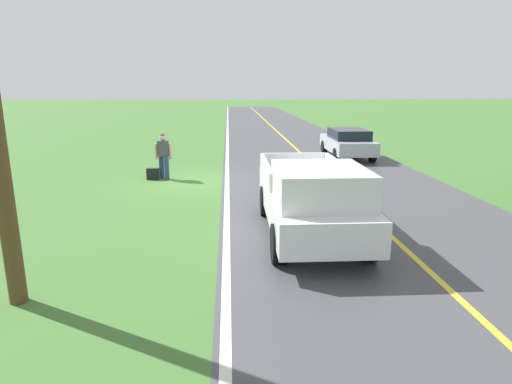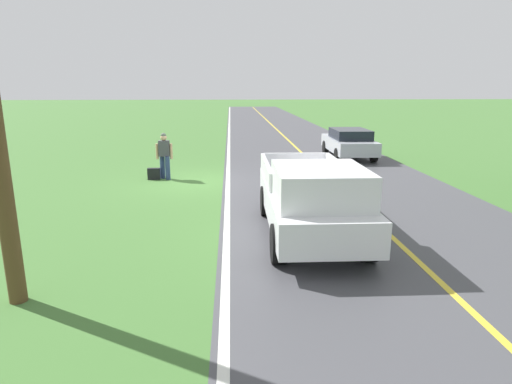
{
  "view_description": "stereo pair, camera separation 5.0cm",
  "coord_description": "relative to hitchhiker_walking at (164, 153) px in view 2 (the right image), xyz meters",
  "views": [
    {
      "loc": [
        -1.24,
        15.64,
        3.44
      ],
      "look_at": [
        -1.84,
        6.23,
        1.12
      ],
      "focal_mm": 30.34,
      "sensor_mm": 36.0,
      "label": 1
    },
    {
      "loc": [
        -1.29,
        15.64,
        3.44
      ],
      "look_at": [
        -1.84,
        6.23,
        1.12
      ],
      "focal_mm": 30.34,
      "sensor_mm": 36.0,
      "label": 2
    }
  ],
  "objects": [
    {
      "name": "pickup_truck_passing",
      "position": [
        -4.33,
        6.85,
        -0.01
      ],
      "size": [
        2.13,
        5.42,
        1.82
      ],
      "color": "silver",
      "rests_on": "ground"
    },
    {
      "name": "road_surface",
      "position": [
        -6.24,
        0.65,
        -0.98
      ],
      "size": [
        8.09,
        120.0,
        0.0
      ],
      "primitive_type": "cube",
      "color": "#47474C",
      "rests_on": "ground"
    },
    {
      "name": "ground_plane",
      "position": [
        -1.22,
        0.65,
        -0.98
      ],
      "size": [
        200.0,
        200.0,
        0.0
      ],
      "primitive_type": "plane",
      "color": "#427033"
    },
    {
      "name": "lane_edge_line",
      "position": [
        -2.37,
        0.65,
        -0.98
      ],
      "size": [
        0.16,
        117.6,
        0.0
      ],
      "primitive_type": "cube",
      "color": "silver",
      "rests_on": "ground"
    },
    {
      "name": "sedan_near_oncoming",
      "position": [
        -8.29,
        -4.59,
        -0.23
      ],
      "size": [
        1.97,
        4.42,
        1.41
      ],
      "color": "#B2B7C1",
      "rests_on": "ground"
    },
    {
      "name": "lane_centre_line",
      "position": [
        -6.24,
        0.65,
        -0.98
      ],
      "size": [
        0.14,
        117.6,
        0.0
      ],
      "primitive_type": "cube",
      "color": "gold",
      "rests_on": "ground"
    },
    {
      "name": "suitcase_carried",
      "position": [
        0.42,
        0.09,
        -0.76
      ],
      "size": [
        0.47,
        0.21,
        0.43
      ],
      "primitive_type": "cube",
      "rotation": [
        0.0,
        0.0,
        1.6
      ],
      "color": "black",
      "rests_on": "ground"
    },
    {
      "name": "hitchhiker_walking",
      "position": [
        0.0,
        0.0,
        0.0
      ],
      "size": [
        0.62,
        0.51,
        1.75
      ],
      "color": "navy",
      "rests_on": "ground"
    }
  ]
}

